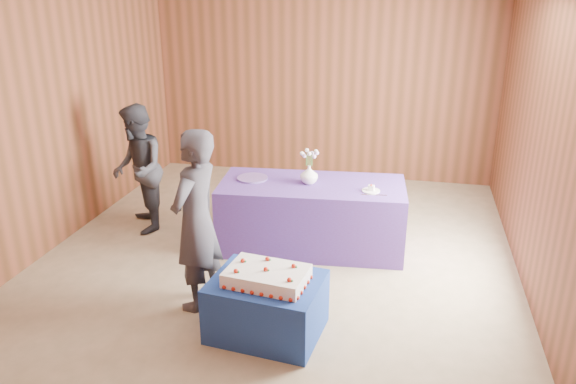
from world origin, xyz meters
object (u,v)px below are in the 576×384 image
(sheet_cake, at_px, (267,276))
(cake_table, at_px, (267,306))
(vase, at_px, (309,174))
(serving_table, at_px, (312,215))
(guest_left, at_px, (196,221))
(guest_right, at_px, (138,169))

(sheet_cake, bearing_deg, cake_table, 120.41)
(vase, bearing_deg, serving_table, -7.37)
(sheet_cake, bearing_deg, serving_table, 95.24)
(cake_table, distance_m, sheet_cake, 0.31)
(guest_left, relative_size, guest_right, 1.10)
(vase, height_order, guest_left, guest_left)
(vase, relative_size, guest_right, 0.13)
(cake_table, xyz_separation_m, guest_left, (-0.72, 0.31, 0.58))
(serving_table, distance_m, guest_right, 2.09)
(sheet_cake, distance_m, guest_left, 0.85)
(cake_table, height_order, serving_table, serving_table)
(serving_table, distance_m, vase, 0.48)
(cake_table, bearing_deg, vase, 95.30)
(guest_right, bearing_deg, cake_table, 18.87)
(cake_table, distance_m, guest_right, 2.68)
(sheet_cake, bearing_deg, vase, 96.44)
(vase, xyz_separation_m, guest_left, (-0.75, -1.40, -0.02))
(serving_table, relative_size, sheet_cake, 2.75)
(serving_table, xyz_separation_m, guest_left, (-0.79, -1.39, 0.46))
(serving_table, height_order, guest_right, guest_right)
(vase, bearing_deg, guest_right, 179.48)
(sheet_cake, xyz_separation_m, guest_left, (-0.73, 0.34, 0.27))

